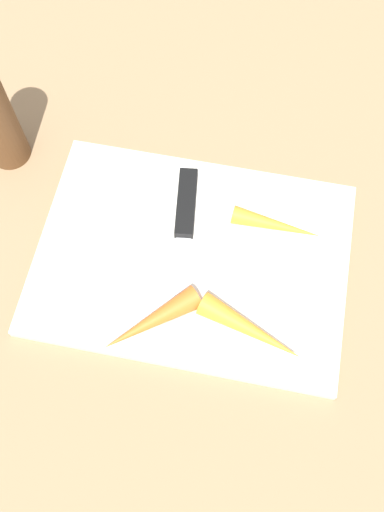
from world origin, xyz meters
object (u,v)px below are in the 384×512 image
object	(u,v)px
carrot_medium	(151,322)
knife	(185,213)
carrot_shortest	(277,225)
cutting_board	(192,258)
carrot_longest	(251,330)

from	to	relation	value
carrot_medium	knife	bearing A→B (deg)	-135.52
carrot_shortest	knife	bearing A→B (deg)	-174.41
cutting_board	carrot_longest	world-z (taller)	carrot_longest
knife	carrot_longest	distance (m)	0.16
carrot_shortest	carrot_longest	bearing A→B (deg)	-89.80
carrot_longest	carrot_shortest	distance (m)	0.13
carrot_medium	carrot_shortest	distance (m)	0.19
knife	carrot_longest	world-z (taller)	carrot_longest
knife	carrot_medium	world-z (taller)	carrot_medium
cutting_board	carrot_longest	bearing A→B (deg)	-44.55
carrot_shortest	cutting_board	bearing A→B (deg)	-144.92
cutting_board	carrot_shortest	size ratio (longest dim) A/B	3.40
carrot_longest	knife	bearing A→B (deg)	146.38
carrot_longest	carrot_shortest	world-z (taller)	carrot_longest
carrot_medium	carrot_longest	bearing A→B (deg)	144.54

